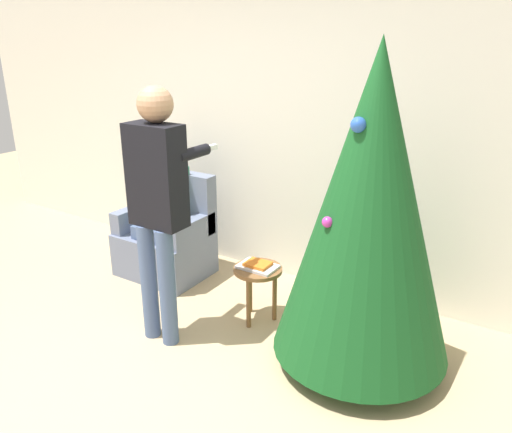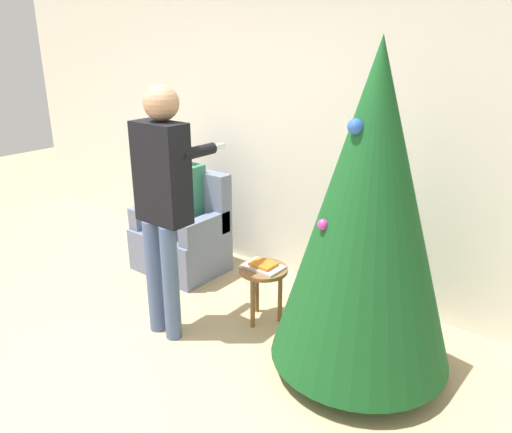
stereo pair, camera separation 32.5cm
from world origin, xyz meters
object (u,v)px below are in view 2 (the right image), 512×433
person_standing (163,192)px  side_stool (263,277)px  armchair (184,236)px  christmas_tree (369,211)px  person_seated (180,203)px

person_standing → side_stool: person_standing is taller
armchair → christmas_tree: bearing=-10.2°
person_standing → side_stool: size_ratio=4.06×
person_seated → side_stool: bearing=-12.2°
person_standing → side_stool: 1.03m
person_seated → side_stool: person_seated is taller
christmas_tree → side_stool: (-0.87, 0.09, -0.75)m
armchair → person_standing: size_ratio=0.52×
armchair → person_seated: 0.33m
armchair → side_stool: 1.21m
armchair → side_stool: bearing=-13.4°
person_seated → person_standing: 1.16m
christmas_tree → armchair: christmas_tree is taller
christmas_tree → side_stool: 1.15m
side_stool → person_standing: bearing=-130.3°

